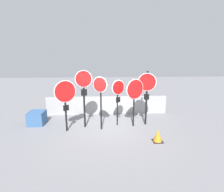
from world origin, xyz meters
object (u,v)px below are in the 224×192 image
(stop_sign_2, at_px, (100,92))
(stop_sign_4, at_px, (135,92))
(stop_sign_0, at_px, (65,96))
(stop_sign_5, at_px, (147,89))
(traffic_cone_0, at_px, (158,136))
(storage_crate, at_px, (37,118))
(stop_sign_1, at_px, (84,88))
(stop_sign_3, at_px, (118,92))

(stop_sign_2, bearing_deg, stop_sign_4, 37.94)
(stop_sign_0, bearing_deg, stop_sign_2, -27.30)
(stop_sign_0, bearing_deg, stop_sign_4, -23.97)
(stop_sign_4, xyz_separation_m, stop_sign_5, (0.59, 0.19, 0.12))
(stop_sign_2, bearing_deg, stop_sign_0, -148.52)
(stop_sign_5, bearing_deg, stop_sign_4, -144.44)
(stop_sign_0, relative_size, traffic_cone_0, 4.65)
(stop_sign_5, relative_size, traffic_cone_0, 5.28)
(traffic_cone_0, bearing_deg, storage_crate, 158.50)
(stop_sign_1, relative_size, stop_sign_3, 1.21)
(stop_sign_1, distance_m, stop_sign_3, 1.55)
(stop_sign_4, bearing_deg, stop_sign_1, 152.54)
(stop_sign_0, height_order, stop_sign_3, stop_sign_0)
(stop_sign_4, height_order, traffic_cone_0, stop_sign_4)
(stop_sign_5, xyz_separation_m, traffic_cone_0, (0.06, -1.73, -1.51))
(stop_sign_2, height_order, traffic_cone_0, stop_sign_2)
(traffic_cone_0, xyz_separation_m, storage_crate, (-5.28, 2.08, 0.08))
(traffic_cone_0, bearing_deg, stop_sign_0, 162.48)
(stop_sign_5, distance_m, storage_crate, 5.42)
(stop_sign_3, distance_m, stop_sign_4, 0.76)
(storage_crate, bearing_deg, stop_sign_1, -12.33)
(stop_sign_1, distance_m, stop_sign_4, 2.29)
(stop_sign_4, bearing_deg, traffic_cone_0, -93.75)
(stop_sign_5, bearing_deg, stop_sign_0, -153.57)
(stop_sign_3, distance_m, stop_sign_5, 1.34)
(stop_sign_0, distance_m, stop_sign_4, 3.04)
(stop_sign_0, distance_m, stop_sign_2, 1.48)
(stop_sign_1, relative_size, stop_sign_5, 1.03)
(stop_sign_2, relative_size, stop_sign_4, 1.07)
(stop_sign_2, bearing_deg, traffic_cone_0, -2.04)
(stop_sign_3, height_order, traffic_cone_0, stop_sign_3)
(stop_sign_0, xyz_separation_m, traffic_cone_0, (3.67, -1.16, -1.34))
(stop_sign_1, xyz_separation_m, stop_sign_3, (1.53, 0.13, -0.21))
(stop_sign_3, xyz_separation_m, stop_sign_4, (0.74, -0.16, 0.01))
(stop_sign_3, distance_m, traffic_cone_0, 2.59)
(stop_sign_1, xyz_separation_m, traffic_cone_0, (2.93, -1.57, -1.59))
(stop_sign_0, height_order, stop_sign_2, stop_sign_2)
(stop_sign_2, distance_m, storage_crate, 3.48)
(stop_sign_1, xyz_separation_m, stop_sign_4, (2.28, -0.03, -0.20))
(stop_sign_4, distance_m, traffic_cone_0, 2.17)
(stop_sign_3, xyz_separation_m, storage_crate, (-3.88, 0.38, -1.30))
(stop_sign_1, relative_size, traffic_cone_0, 5.43)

